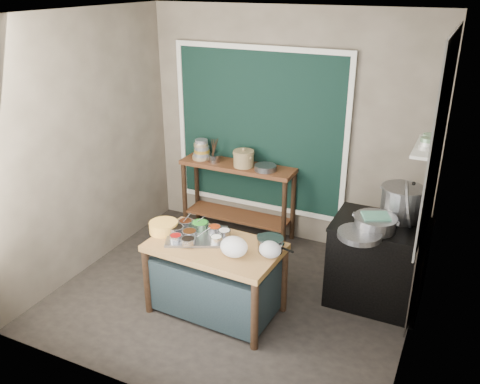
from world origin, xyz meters
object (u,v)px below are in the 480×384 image
at_px(condiment_tray, 197,236).
at_px(utensil_cup, 214,158).
at_px(stove_block, 377,264).
at_px(prep_table, 216,279).
at_px(back_counter, 238,199).
at_px(yellow_basin, 164,227).
at_px(ceramic_crock, 244,159).
at_px(steamer, 375,223).
at_px(stock_pot, 401,203).
at_px(saucepan, 270,245).

distance_m(condiment_tray, utensil_cup, 1.63).
height_order(stove_block, condiment_tray, stove_block).
relative_size(prep_table, utensil_cup, 8.10).
bearing_deg(utensil_cup, prep_table, -62.08).
bearing_deg(back_counter, yellow_basin, -91.99).
height_order(prep_table, utensil_cup, utensil_cup).
bearing_deg(yellow_basin, ceramic_crock, 84.39).
xyz_separation_m(prep_table, steamer, (1.34, 0.70, 0.57)).
distance_m(prep_table, stock_pot, 1.96).
bearing_deg(stock_pot, ceramic_crock, 165.41).
bearing_deg(back_counter, saucepan, -54.96).
bearing_deg(steamer, ceramic_crock, 154.03).
bearing_deg(saucepan, prep_table, -152.77).
xyz_separation_m(saucepan, utensil_cup, (-1.34, 1.44, 0.18)).
distance_m(condiment_tray, saucepan, 0.74).
xyz_separation_m(yellow_basin, ceramic_crock, (0.15, 1.54, 0.23)).
bearing_deg(saucepan, condiment_tray, -160.44).
relative_size(stove_block, stock_pot, 2.12).
height_order(prep_table, condiment_tray, condiment_tray).
xyz_separation_m(stove_block, stock_pot, (0.13, 0.19, 0.62)).
xyz_separation_m(yellow_basin, stock_pot, (2.09, 1.04, 0.24)).
distance_m(condiment_tray, steamer, 1.70).
bearing_deg(stock_pot, yellow_basin, -153.47).
relative_size(back_counter, utensil_cup, 9.40).
xyz_separation_m(stove_block, saucepan, (-0.86, -0.75, 0.39)).
bearing_deg(stove_block, condiment_tray, -153.18).
distance_m(prep_table, ceramic_crock, 1.74).
xyz_separation_m(condiment_tray, utensil_cup, (-0.60, 1.50, 0.23)).
bearing_deg(steamer, yellow_basin, -160.27).
distance_m(stove_block, saucepan, 1.21).
height_order(back_counter, yellow_basin, back_counter).
distance_m(prep_table, condiment_tray, 0.45).
bearing_deg(ceramic_crock, yellow_basin, -95.61).
bearing_deg(stove_block, utensil_cup, 162.63).
relative_size(saucepan, stock_pot, 0.59).
relative_size(ceramic_crock, stock_pot, 0.63).
bearing_deg(stove_block, back_counter, 158.98).
xyz_separation_m(prep_table, back_counter, (-0.52, 1.59, 0.10)).
xyz_separation_m(ceramic_crock, steamer, (1.76, -0.86, -0.09)).
height_order(stove_block, yellow_basin, yellow_basin).
xyz_separation_m(back_counter, stock_pot, (2.03, -0.54, 0.57)).
height_order(utensil_cup, ceramic_crock, ceramic_crock).
relative_size(back_counter, steamer, 3.52).
bearing_deg(utensil_cup, stock_pot, -12.01).
bearing_deg(utensil_cup, ceramic_crock, 1.02).
xyz_separation_m(yellow_basin, steamer, (1.91, 0.69, 0.14)).
relative_size(back_counter, stock_pot, 3.42).
xyz_separation_m(back_counter, stove_block, (1.90, -0.73, -0.05)).
relative_size(back_counter, condiment_tray, 2.50).
distance_m(back_counter, stove_block, 2.04).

